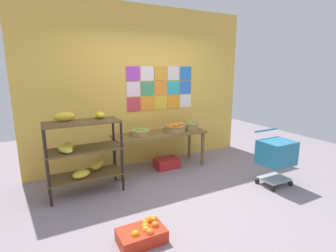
# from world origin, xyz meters

# --- Properties ---
(ground) EXTENTS (9.30, 9.30, 0.00)m
(ground) POSITION_xyz_m (0.00, 0.00, 0.00)
(ground) COLOR gray
(back_wall_with_art) EXTENTS (4.36, 0.07, 2.94)m
(back_wall_with_art) POSITION_xyz_m (0.01, 1.68, 1.47)
(back_wall_with_art) COLOR gold
(back_wall_with_art) RESTS_ON ground
(banana_shelf_unit) EXTENTS (1.04, 0.53, 1.22)m
(banana_shelf_unit) POSITION_xyz_m (-1.33, 0.88, 0.68)
(banana_shelf_unit) COLOR black
(banana_shelf_unit) RESTS_ON ground
(display_table) EXTENTS (1.70, 0.58, 0.68)m
(display_table) POSITION_xyz_m (0.09, 1.20, 0.60)
(display_table) COLOR brown
(display_table) RESTS_ON ground
(fruit_basket_centre) EXTENTS (0.41, 0.41, 0.17)m
(fruit_basket_centre) POSITION_xyz_m (0.38, 1.14, 0.76)
(fruit_basket_centre) COLOR #9D7845
(fruit_basket_centre) RESTS_ON display_table
(fruit_basket_back_left) EXTENTS (0.35, 0.35, 0.13)m
(fruit_basket_back_left) POSITION_xyz_m (-0.30, 1.21, 0.74)
(fruit_basket_back_left) COLOR #A8884F
(fruit_basket_back_left) RESTS_ON display_table
(fruit_basket_left) EXTENTS (0.33, 0.33, 0.16)m
(fruit_basket_left) POSITION_xyz_m (0.73, 1.18, 0.76)
(fruit_basket_left) COLOR #9D7F4B
(fruit_basket_left) RESTS_ON display_table
(produce_crate_under_table) EXTENTS (0.44, 0.30, 0.18)m
(produce_crate_under_table) POSITION_xyz_m (0.21, 1.17, 0.09)
(produce_crate_under_table) COLOR red
(produce_crate_under_table) RESTS_ON ground
(orange_crate_foreground) EXTENTS (0.50, 0.32, 0.20)m
(orange_crate_foreground) POSITION_xyz_m (-1.00, -0.59, 0.09)
(orange_crate_foreground) COLOR red
(orange_crate_foreground) RESTS_ON ground
(shopping_cart) EXTENTS (0.50, 0.46, 0.86)m
(shopping_cart) POSITION_xyz_m (1.39, -0.28, 0.51)
(shopping_cart) COLOR black
(shopping_cart) RESTS_ON ground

